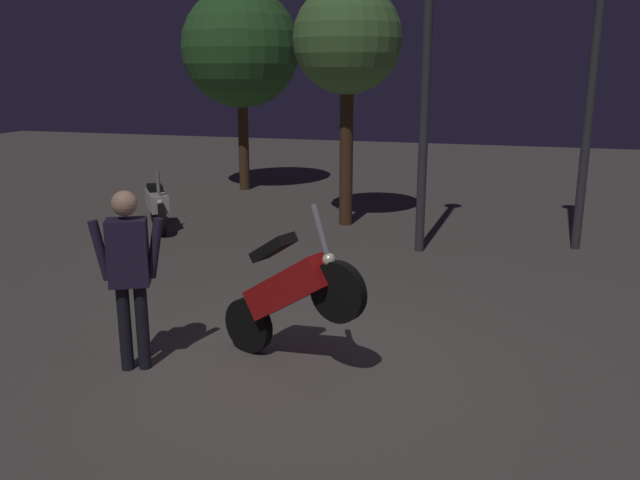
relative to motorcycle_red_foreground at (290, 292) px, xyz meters
name	(u,v)px	position (x,y,z in m)	size (l,w,h in m)	color
ground_plane	(305,369)	(0.16, -0.05, -0.74)	(40.00, 40.00, 0.00)	#605951
motorcycle_red_foreground	(290,292)	(0.00, 0.00, 0.00)	(1.59, 0.69, 1.63)	black
motorcycle_white_parked_left	(157,205)	(-4.07, 4.64, -0.31)	(1.08, 1.39, 1.11)	black
person_rider_beside	(129,265)	(-1.39, -0.48, 0.29)	(0.64, 0.37, 1.72)	black
streetlamp_near	(597,32)	(2.99, 5.29, 2.56)	(0.36, 0.36, 5.23)	#38383D
streetlamp_far	(428,14)	(0.62, 4.46, 2.80)	(0.36, 0.36, 5.67)	#38383D
tree_left_bg	(241,48)	(-4.11, 8.75, 2.47)	(2.67, 2.67, 4.56)	#4C331E
tree_center_bg	(347,41)	(-0.94, 5.91, 2.49)	(1.89, 1.89, 4.22)	#4C331E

